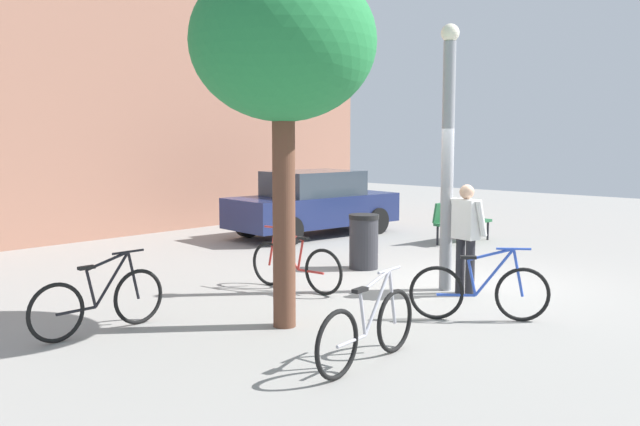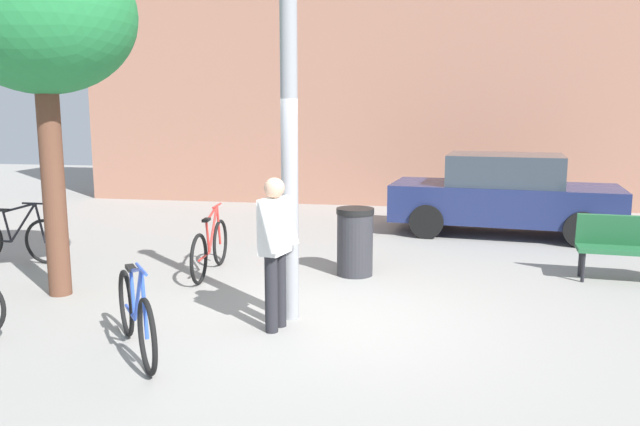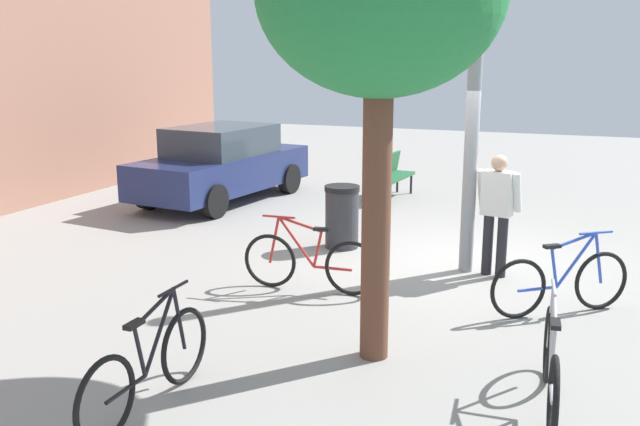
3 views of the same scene
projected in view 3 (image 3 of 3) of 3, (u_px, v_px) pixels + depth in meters
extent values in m
plane|color=gray|center=(458.00, 263.00, 9.96)|extent=(36.00, 36.00, 0.00)
cylinder|color=gray|center=(472.00, 135.00, 9.21)|extent=(0.19, 0.19, 3.80)
cylinder|color=#232328|center=(488.00, 244.00, 9.39)|extent=(0.14, 0.14, 0.85)
cylinder|color=#232328|center=(502.00, 247.00, 9.28)|extent=(0.14, 0.14, 0.85)
cube|color=white|center=(498.00, 193.00, 9.17)|extent=(0.30, 0.44, 0.60)
sphere|color=tan|center=(500.00, 163.00, 9.08)|extent=(0.22, 0.22, 0.22)
cylinder|color=white|center=(481.00, 189.00, 9.34)|extent=(0.24, 0.14, 0.55)
cylinder|color=white|center=(517.00, 193.00, 9.07)|extent=(0.24, 0.14, 0.55)
cube|color=#236038|center=(393.00, 178.00, 14.36)|extent=(1.63, 0.58, 0.06)
cube|color=#236038|center=(384.00, 165.00, 14.38)|extent=(1.60, 0.27, 0.44)
cylinder|color=black|center=(411.00, 184.00, 14.97)|extent=(0.05, 0.05, 0.42)
cylinder|color=black|center=(387.00, 196.00, 13.71)|extent=(0.05, 0.05, 0.42)
cylinder|color=black|center=(397.00, 183.00, 15.11)|extent=(0.05, 0.05, 0.42)
cylinder|color=black|center=(372.00, 194.00, 13.86)|extent=(0.05, 0.05, 0.42)
cylinder|color=brown|center=(376.00, 224.00, 6.60)|extent=(0.28, 0.28, 2.73)
torus|color=black|center=(548.00, 344.00, 6.32)|extent=(0.71, 0.12, 0.71)
torus|color=black|center=(553.00, 401.00, 5.29)|extent=(0.71, 0.12, 0.71)
cylinder|color=#ADADB7|center=(552.00, 330.00, 5.91)|extent=(0.50, 0.08, 0.64)
cylinder|color=#ADADB7|center=(555.00, 307.00, 5.81)|extent=(0.58, 0.09, 0.18)
cylinder|color=#ADADB7|center=(553.00, 352.00, 5.66)|extent=(0.14, 0.05, 0.48)
cylinder|color=#ADADB7|center=(552.00, 389.00, 5.53)|extent=(0.50, 0.08, 0.04)
cylinder|color=#ADADB7|center=(551.00, 318.00, 6.19)|extent=(0.17, 0.05, 0.63)
cube|color=black|center=(556.00, 324.00, 5.55)|extent=(0.21, 0.10, 0.04)
cylinder|color=#ADADB7|center=(554.00, 288.00, 6.06)|extent=(0.44, 0.07, 0.03)
torus|color=black|center=(270.00, 261.00, 8.89)|extent=(0.10, 0.71, 0.71)
torus|color=black|center=(352.00, 268.00, 8.56)|extent=(0.10, 0.71, 0.71)
cylinder|color=red|center=(296.00, 242.00, 8.72)|extent=(0.07, 0.50, 0.64)
cylinder|color=red|center=(300.00, 224.00, 8.65)|extent=(0.08, 0.58, 0.18)
cylinder|color=red|center=(318.00, 249.00, 8.65)|extent=(0.05, 0.14, 0.48)
cylinder|color=red|center=(333.00, 268.00, 8.64)|extent=(0.07, 0.50, 0.04)
cylinder|color=red|center=(274.00, 240.00, 8.80)|extent=(0.05, 0.17, 0.63)
cube|color=black|center=(321.00, 229.00, 8.57)|extent=(0.09, 0.21, 0.04)
cylinder|color=red|center=(279.00, 217.00, 8.71)|extent=(0.06, 0.44, 0.03)
torus|color=black|center=(185.00, 346.00, 6.28)|extent=(0.71, 0.06, 0.71)
torus|color=black|center=(106.00, 400.00, 5.29)|extent=(0.71, 0.06, 0.71)
cylinder|color=black|center=(160.00, 331.00, 5.89)|extent=(0.50, 0.04, 0.64)
cylinder|color=black|center=(155.00, 307.00, 5.79)|extent=(0.58, 0.04, 0.18)
cylinder|color=black|center=(140.00, 352.00, 5.65)|extent=(0.14, 0.04, 0.48)
cylinder|color=black|center=(126.00, 389.00, 5.52)|extent=(0.50, 0.04, 0.04)
cylinder|color=black|center=(179.00, 319.00, 6.16)|extent=(0.17, 0.04, 0.63)
cube|color=black|center=(134.00, 324.00, 5.55)|extent=(0.20, 0.08, 0.04)
cylinder|color=black|center=(173.00, 289.00, 6.03)|extent=(0.44, 0.03, 0.03)
torus|color=black|center=(601.00, 281.00, 8.10)|extent=(0.47, 0.60, 0.71)
torus|color=black|center=(518.00, 289.00, 7.81)|extent=(0.47, 0.60, 0.71)
cylinder|color=blue|center=(576.00, 260.00, 7.94)|extent=(0.33, 0.42, 0.64)
cylinder|color=blue|center=(574.00, 241.00, 7.87)|extent=(0.38, 0.48, 0.18)
cylinder|color=blue|center=(554.00, 268.00, 7.88)|extent=(0.11, 0.13, 0.48)
cylinder|color=blue|center=(537.00, 289.00, 7.88)|extent=(0.33, 0.42, 0.04)
cylinder|color=blue|center=(598.00, 258.00, 8.02)|extent=(0.13, 0.15, 0.63)
cube|color=black|center=(552.00, 246.00, 7.81)|extent=(0.18, 0.21, 0.04)
cylinder|color=blue|center=(596.00, 233.00, 7.93)|extent=(0.29, 0.37, 0.03)
cube|color=navy|center=(222.00, 171.00, 14.14)|extent=(4.37, 2.19, 0.70)
cube|color=#333D47|center=(221.00, 141.00, 13.99)|extent=(2.27, 1.81, 0.60)
cylinder|color=black|center=(230.00, 173.00, 15.73)|extent=(0.66, 0.30, 0.64)
cylinder|color=black|center=(289.00, 179.00, 14.99)|extent=(0.66, 0.30, 0.64)
cylinder|color=black|center=(148.00, 193.00, 13.42)|extent=(0.66, 0.30, 0.64)
cylinder|color=black|center=(214.00, 201.00, 12.68)|extent=(0.66, 0.30, 0.64)
cylinder|color=#2D2D33|center=(342.00, 219.00, 10.71)|extent=(0.52, 0.52, 0.90)
cylinder|color=black|center=(342.00, 188.00, 10.60)|extent=(0.55, 0.55, 0.08)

